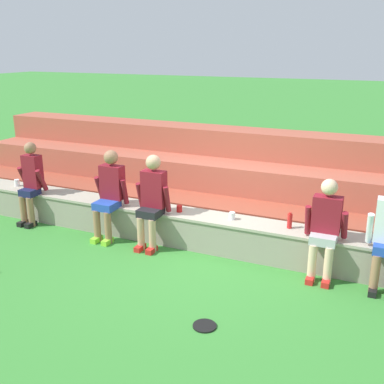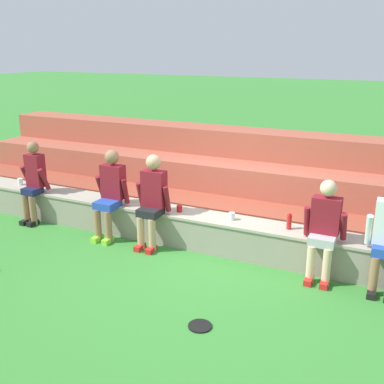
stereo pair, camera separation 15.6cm
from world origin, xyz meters
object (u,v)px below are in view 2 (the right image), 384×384
plastic_cup_middle (179,209)px  frisbee (200,326)px  person_right_of_center (324,227)px  plastic_cup_right_end (20,182)px  person_center (152,198)px  plastic_cup_left_end (232,216)px  person_left_of_center (110,191)px  water_bottle_near_left (289,222)px  person_far_left (33,180)px

plastic_cup_middle → frisbee: (1.24, -1.96, -0.57)m
person_right_of_center → plastic_cup_right_end: bearing=177.3°
person_center → plastic_cup_left_end: bearing=13.4°
frisbee → person_center: bearing=132.9°
person_left_of_center → water_bottle_near_left: person_left_of_center is taller
person_left_of_center → person_far_left: bearing=-179.6°
water_bottle_near_left → person_far_left: bearing=-176.7°
person_center → plastic_cup_right_end: 3.02m
person_right_of_center → plastic_cup_left_end: size_ratio=12.04×
plastic_cup_right_end → water_bottle_near_left: bearing=-0.1°
person_left_of_center → plastic_cup_left_end: person_left_of_center is taller
person_far_left → plastic_cup_left_end: size_ratio=12.70×
person_right_of_center → person_far_left: bearing=-180.0°
water_bottle_near_left → person_right_of_center: bearing=-26.5°
person_far_left → water_bottle_near_left: 4.46m
person_right_of_center → person_center: bearing=-179.3°
person_center → person_right_of_center: bearing=0.7°
water_bottle_near_left → frisbee: (-0.47, -1.99, -0.63)m
person_left_of_center → water_bottle_near_left: (2.84, 0.25, -0.14)m
water_bottle_near_left → frisbee: 2.14m
water_bottle_near_left → plastic_cup_right_end: (-5.05, 0.01, -0.05)m
person_far_left → person_left_of_center: 1.61m
water_bottle_near_left → frisbee: bearing=-103.3°
person_right_of_center → water_bottle_near_left: 0.59m
frisbee → plastic_cup_left_end: bearing=101.0°
water_bottle_near_left → plastic_cup_right_end: 5.05m
person_center → frisbee: person_center is taller
person_left_of_center → frisbee: person_left_of_center is taller
person_left_of_center → water_bottle_near_left: size_ratio=6.15×
frisbee → person_left_of_center: bearing=143.8°
water_bottle_near_left → plastic_cup_left_end: 0.86m
person_center → water_bottle_near_left: 2.07m
plastic_cup_right_end → plastic_cup_left_end: (4.19, -0.01, -0.01)m
person_center → person_right_of_center: (2.57, 0.03, -0.04)m
plastic_cup_right_end → person_far_left: bearing=-24.1°
person_right_of_center → water_bottle_near_left: bearing=153.5°
person_right_of_center → plastic_cup_right_end: person_right_of_center is taller
plastic_cup_middle → plastic_cup_left_end: size_ratio=0.91×
person_right_of_center → person_left_of_center: bearing=179.8°
person_right_of_center → water_bottle_near_left: size_ratio=5.84×
plastic_cup_right_end → person_left_of_center: bearing=-6.6°
person_right_of_center → plastic_cup_middle: person_right_of_center is taller
person_far_left → plastic_cup_right_end: (-0.60, 0.27, -0.17)m
plastic_cup_middle → water_bottle_near_left: bearing=0.9°
person_far_left → person_center: (2.40, -0.03, 0.02)m
person_center → frisbee: 2.44m
person_center → person_right_of_center: 2.57m
person_far_left → water_bottle_near_left: person_far_left is taller
water_bottle_near_left → plastic_cup_left_end: (-0.86, -0.01, -0.05)m
person_far_left → person_left_of_center: size_ratio=1.00×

